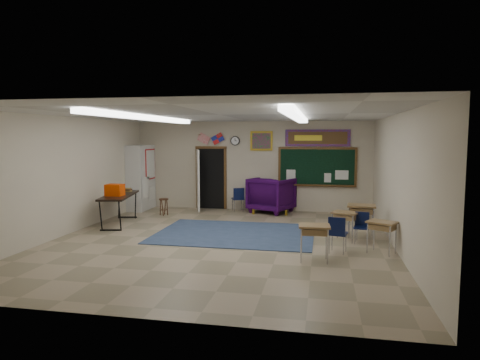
% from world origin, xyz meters
% --- Properties ---
extents(floor, '(9.00, 9.00, 0.00)m').
position_xyz_m(floor, '(0.00, 0.00, 0.00)').
color(floor, gray).
rests_on(floor, ground).
extents(back_wall, '(8.00, 0.04, 3.00)m').
position_xyz_m(back_wall, '(0.00, 4.50, 1.50)').
color(back_wall, '#B1A48F').
rests_on(back_wall, floor).
extents(front_wall, '(8.00, 0.04, 3.00)m').
position_xyz_m(front_wall, '(0.00, -4.50, 1.50)').
color(front_wall, '#B1A48F').
rests_on(front_wall, floor).
extents(left_wall, '(0.04, 9.00, 3.00)m').
position_xyz_m(left_wall, '(-4.00, 0.00, 1.50)').
color(left_wall, '#B1A48F').
rests_on(left_wall, floor).
extents(right_wall, '(0.04, 9.00, 3.00)m').
position_xyz_m(right_wall, '(4.00, 0.00, 1.50)').
color(right_wall, '#B1A48F').
rests_on(right_wall, floor).
extents(ceiling, '(8.00, 9.00, 0.04)m').
position_xyz_m(ceiling, '(0.00, 0.00, 3.00)').
color(ceiling, silver).
rests_on(ceiling, back_wall).
extents(area_rug, '(4.00, 3.00, 0.02)m').
position_xyz_m(area_rug, '(0.20, 0.80, 0.01)').
color(area_rug, '#354464').
rests_on(area_rug, floor).
extents(fluorescent_strips, '(3.86, 6.00, 0.10)m').
position_xyz_m(fluorescent_strips, '(0.00, 0.00, 2.94)').
color(fluorescent_strips, white).
rests_on(fluorescent_strips, ceiling).
extents(doorway, '(1.10, 0.89, 2.16)m').
position_xyz_m(doorway, '(-1.50, 4.35, 1.06)').
color(doorway, black).
rests_on(doorway, back_wall).
extents(chalkboard, '(2.55, 0.14, 1.30)m').
position_xyz_m(chalkboard, '(2.20, 4.46, 1.46)').
color(chalkboard, '#563718').
rests_on(chalkboard, back_wall).
extents(bulletin_board, '(2.10, 0.05, 0.55)m').
position_xyz_m(bulletin_board, '(2.20, 4.47, 2.45)').
color(bulletin_board, '#A01C0D').
rests_on(bulletin_board, back_wall).
extents(framed_art_print, '(0.75, 0.05, 0.65)m').
position_xyz_m(framed_art_print, '(0.35, 4.47, 2.35)').
color(framed_art_print, olive).
rests_on(framed_art_print, back_wall).
extents(wall_clock, '(0.32, 0.05, 0.32)m').
position_xyz_m(wall_clock, '(-0.55, 4.47, 2.35)').
color(wall_clock, black).
rests_on(wall_clock, back_wall).
extents(wall_flags, '(1.16, 0.06, 0.70)m').
position_xyz_m(wall_flags, '(-1.40, 4.44, 2.48)').
color(wall_flags, red).
rests_on(wall_flags, back_wall).
extents(storage_cabinet, '(0.59, 1.25, 2.20)m').
position_xyz_m(storage_cabinet, '(-3.71, 3.85, 1.10)').
color(storage_cabinet, beige).
rests_on(storage_cabinet, floor).
extents(wingback_armchair, '(1.65, 1.66, 1.16)m').
position_xyz_m(wingback_armchair, '(0.74, 4.15, 0.58)').
color(wingback_armchair, '#230533').
rests_on(wingback_armchair, floor).
extents(student_chair_reading, '(0.52, 0.52, 0.80)m').
position_xyz_m(student_chair_reading, '(-0.39, 4.11, 0.40)').
color(student_chair_reading, black).
rests_on(student_chair_reading, floor).
extents(student_chair_desk_a, '(0.48, 0.48, 0.80)m').
position_xyz_m(student_chair_desk_a, '(2.73, -0.54, 0.40)').
color(student_chair_desk_a, black).
rests_on(student_chair_desk_a, floor).
extents(student_chair_desk_b, '(0.41, 0.41, 0.72)m').
position_xyz_m(student_chair_desk_b, '(3.30, 0.39, 0.36)').
color(student_chair_desk_b, black).
rests_on(student_chair_desk_b, floor).
extents(student_desk_front_left, '(0.70, 0.62, 0.70)m').
position_xyz_m(student_desk_front_left, '(2.94, 0.59, 0.39)').
color(student_desk_front_left, olive).
rests_on(student_desk_front_left, floor).
extents(student_desk_front_right, '(0.71, 0.56, 0.81)m').
position_xyz_m(student_desk_front_right, '(3.34, 1.04, 0.45)').
color(student_desk_front_right, olive).
rests_on(student_desk_front_right, floor).
extents(student_desk_back_left, '(0.64, 0.50, 0.74)m').
position_xyz_m(student_desk_back_left, '(2.24, -1.28, 0.41)').
color(student_desk_back_left, olive).
rests_on(student_desk_back_left, floor).
extents(student_desk_back_right, '(0.72, 0.66, 0.70)m').
position_xyz_m(student_desk_back_right, '(3.65, -0.42, 0.39)').
color(student_desk_back_right, olive).
rests_on(student_desk_back_right, floor).
extents(folding_table, '(1.10, 2.16, 1.17)m').
position_xyz_m(folding_table, '(-3.30, 1.38, 0.47)').
color(folding_table, black).
rests_on(folding_table, floor).
extents(wooden_stool, '(0.30, 0.30, 0.53)m').
position_xyz_m(wooden_stool, '(-2.55, 2.93, 0.28)').
color(wooden_stool, '#462515').
rests_on(wooden_stool, floor).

